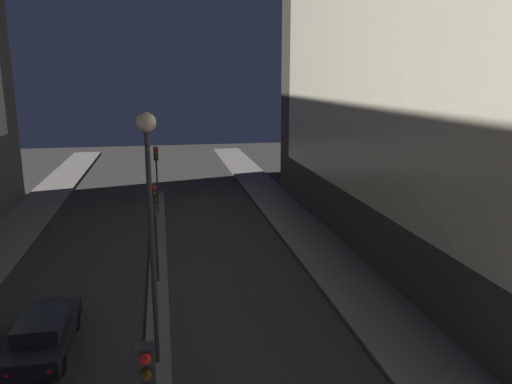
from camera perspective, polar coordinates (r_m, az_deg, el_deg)
name	(u,v)px	position (r m, az deg, el deg)	size (l,w,h in m)	color
building_right	(433,79)	(25.68, 19.52, 12.05)	(6.01, 36.41, 18.23)	#423D38
median_strip	(158,274)	(24.47, -11.10, -9.23)	(0.87, 35.22, 0.14)	#56544F
traffic_light_mid	(155,210)	(22.49, -11.48, -2.04)	(0.32, 0.42, 4.57)	#383838
traffic_light_far	(156,165)	(34.09, -11.32, 3.05)	(0.32, 0.42, 4.57)	#383838
street_lamp	(149,186)	(15.36, -12.10, 0.62)	(0.59, 0.59, 8.09)	#383838
car_left_lane	(44,333)	(18.97, -23.02, -14.63)	(1.72, 4.74, 1.48)	black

